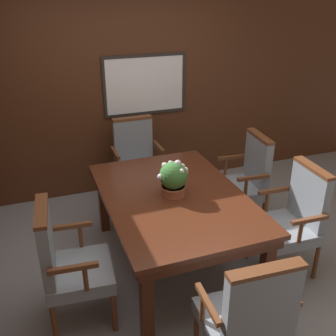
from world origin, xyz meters
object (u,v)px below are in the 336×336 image
Objects in this scene: chair_left_near at (67,261)px; chair_right_far at (245,178)px; chair_head_far at (136,159)px; chair_head_near at (249,316)px; potted_plant at (173,178)px; chair_right_near at (294,217)px; dining_table at (174,204)px.

chair_left_near and chair_right_far have the same top height.
chair_left_near is (-1.03, -1.68, 0.00)m from chair_head_far.
potted_plant is at bearing -86.43° from chair_head_near.
chair_left_near is 1.00× the size of chair_right_near.
potted_plant reaches higher than chair_right_far.
chair_left_near is (-1.01, -0.37, -0.10)m from dining_table.
chair_head_far and chair_head_near have the same top height.
chair_head_far and chair_right_far have the same top height.
chair_head_near is at bearing -89.62° from potted_plant.
potted_plant reaches higher than chair_head_far.
chair_right_near is (0.01, -0.84, 0.00)m from chair_right_far.
chair_right_far is at bearing -176.76° from chair_right_near.
chair_left_near is at bearing -159.45° from potted_plant.
chair_left_near is 1.00× the size of chair_head_near.
chair_right_far and chair_head_near have the same top height.
potted_plant is (1.01, 0.38, 0.36)m from chair_left_near.
chair_head_far is at bearing 89.16° from dining_table.
chair_head_far and chair_right_near have the same top height.
dining_table is at bearing -64.79° from chair_left_near.
chair_head_near reaches higher than dining_table.
dining_table is 0.25m from potted_plant.
chair_left_near is 1.00× the size of chair_right_far.
chair_head_near is at bearing -45.80° from chair_right_near.
chair_head_far is at bearing -26.45° from chair_left_near.
chair_right_far is 1.13m from potted_plant.
potted_plant is at bearing -62.85° from chair_right_far.
potted_plant is (-1.00, 0.44, 0.36)m from chair_right_near.
chair_head_near is (-0.01, -2.63, 0.00)m from chair_head_far.
chair_right_near is at bearing -86.73° from chair_left_near.
chair_right_far is 1.99m from chair_head_near.
chair_right_near is at bearing -61.04° from chair_head_far.
potted_plant is at bearing -64.50° from chair_left_near.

